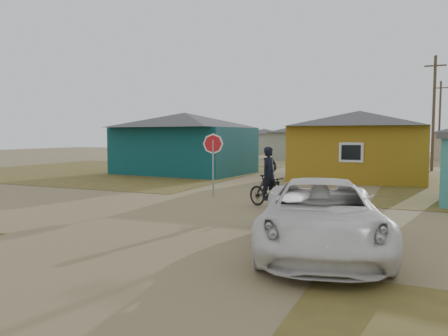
% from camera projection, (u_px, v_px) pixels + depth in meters
% --- Properties ---
extents(ground, '(120.00, 120.00, 0.00)m').
position_uv_depth(ground, '(214.00, 219.00, 13.20)').
color(ground, olive).
extents(grass_nw, '(20.00, 18.00, 0.00)m').
position_uv_depth(grass_nw, '(113.00, 171.00, 30.72)').
color(grass_nw, brown).
rests_on(grass_nw, ground).
extents(house_teal, '(8.93, 7.08, 4.00)m').
position_uv_depth(house_teal, '(185.00, 142.00, 28.79)').
color(house_teal, '#0B3A3D').
rests_on(house_teal, ground).
extents(house_yellow, '(7.72, 6.76, 3.90)m').
position_uv_depth(house_yellow, '(359.00, 144.00, 24.78)').
color(house_yellow, olive).
rests_on(house_yellow, ground).
extents(house_pale_west, '(7.04, 6.15, 3.60)m').
position_uv_depth(house_pale_west, '(299.00, 141.00, 46.46)').
color(house_pale_west, gray).
rests_on(house_pale_west, ground).
extents(house_pale_north, '(6.28, 5.81, 3.40)m').
position_uv_depth(house_pale_north, '(264.00, 141.00, 60.64)').
color(house_pale_north, gray).
rests_on(house_pale_north, ground).
extents(utility_pole_near, '(1.40, 0.20, 8.00)m').
position_uv_depth(utility_pole_near, '(434.00, 112.00, 30.28)').
color(utility_pole_near, brown).
rests_on(utility_pole_near, ground).
extents(utility_pole_far, '(1.40, 0.20, 8.00)m').
position_uv_depth(utility_pole_far, '(440.00, 119.00, 44.45)').
color(utility_pole_far, brown).
rests_on(utility_pole_far, ground).
extents(stop_sign, '(0.84, 0.18, 2.59)m').
position_uv_depth(stop_sign, '(213.00, 150.00, 17.87)').
color(stop_sign, gray).
rests_on(stop_sign, ground).
extents(cyclist, '(1.93, 1.24, 2.12)m').
position_uv_depth(cyclist, '(269.00, 186.00, 15.14)').
color(cyclist, black).
rests_on(cyclist, ground).
extents(vehicle, '(3.81, 6.02, 1.55)m').
position_uv_depth(vehicle, '(320.00, 215.00, 9.51)').
color(vehicle, white).
rests_on(vehicle, ground).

